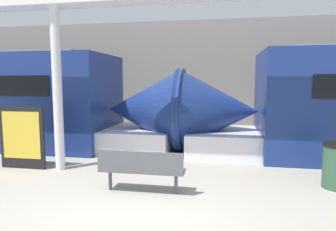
{
  "coord_description": "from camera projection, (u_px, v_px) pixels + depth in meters",
  "views": [
    {
      "loc": [
        1.27,
        -4.2,
        2.2
      ],
      "look_at": [
        -0.01,
        2.86,
        1.4
      ],
      "focal_mm": 32.0,
      "sensor_mm": 36.0,
      "label": 1
    }
  ],
  "objects": [
    {
      "name": "ground_plane",
      "position": [
        135.0,
        227.0,
        4.57
      ],
      "size": [
        60.0,
        60.0,
        0.0
      ],
      "primitive_type": "plane",
      "color": "#A8A093"
    },
    {
      "name": "station_wall",
      "position": [
        195.0,
        76.0,
        13.86
      ],
      "size": [
        56.0,
        0.2,
        5.0
      ],
      "primitive_type": "cube",
      "color": "gray",
      "rests_on": "ground_plane"
    },
    {
      "name": "bench_near",
      "position": [
        141.0,
        168.0,
        5.9
      ],
      "size": [
        1.71,
        0.45,
        0.87
      ],
      "rotation": [
        0.0,
        0.0,
        -0.0
      ],
      "color": "#4C4F54",
      "rests_on": "ground_plane"
    },
    {
      "name": "poster_board",
      "position": [
        22.0,
        138.0,
        7.6
      ],
      "size": [
        1.22,
        0.07,
        1.58
      ],
      "color": "black",
      "rests_on": "ground_plane"
    },
    {
      "name": "support_column_near",
      "position": [
        57.0,
        90.0,
        7.38
      ],
      "size": [
        0.23,
        0.23,
        4.0
      ],
      "primitive_type": "cylinder",
      "color": "silver",
      "rests_on": "ground_plane"
    },
    {
      "name": "canopy_beam",
      "position": [
        54.0,
        1.0,
        7.14
      ],
      "size": [
        28.0,
        0.6,
        0.28
      ],
      "primitive_type": "cube",
      "color": "silver",
      "rests_on": "support_column_near"
    }
  ]
}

